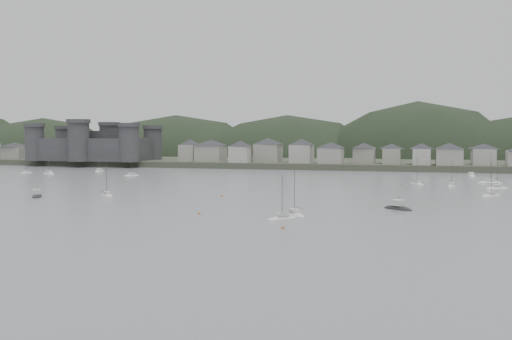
% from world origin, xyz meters
% --- Properties ---
extents(ground, '(900.00, 900.00, 0.00)m').
position_xyz_m(ground, '(0.00, 0.00, 0.00)').
color(ground, slate).
rests_on(ground, ground).
extents(far_shore_land, '(900.00, 250.00, 3.00)m').
position_xyz_m(far_shore_land, '(0.00, 295.00, 1.50)').
color(far_shore_land, '#383D2D').
rests_on(far_shore_land, ground).
extents(forested_ridge, '(851.55, 103.94, 102.57)m').
position_xyz_m(forested_ridge, '(4.83, 269.40, -11.28)').
color(forested_ridge, black).
rests_on(forested_ridge, ground).
extents(castle, '(66.00, 43.00, 20.00)m').
position_xyz_m(castle, '(-120.00, 179.80, 10.96)').
color(castle, '#363638').
rests_on(castle, far_shore_land).
extents(waterfront_town, '(451.48, 28.46, 12.92)m').
position_xyz_m(waterfront_town, '(50.59, 183.34, 8.66)').
color(waterfront_town, gray).
rests_on(waterfront_town, far_shore_land).
extents(sailboat_lead, '(7.07, 7.29, 10.54)m').
position_xyz_m(sailboat_lead, '(70.72, 69.04, 0.18)').
color(sailboat_lead, silver).
rests_on(sailboat_lead, ground).
extents(moored_fleet, '(252.28, 178.44, 12.71)m').
position_xyz_m(moored_fleet, '(10.11, 72.38, 0.18)').
color(moored_fleet, silver).
rests_on(moored_fleet, ground).
extents(motor_launch_near, '(8.11, 7.14, 3.91)m').
position_xyz_m(motor_launch_near, '(46.09, 33.48, 0.29)').
color(motor_launch_near, black).
rests_on(motor_launch_near, ground).
extents(motor_launch_far, '(5.55, 7.56, 3.73)m').
position_xyz_m(motor_launch_far, '(-52.98, 34.31, 0.30)').
color(motor_launch_far, black).
rests_on(motor_launch_far, ground).
extents(mooring_buoys, '(183.51, 119.31, 0.70)m').
position_xyz_m(mooring_buoys, '(-4.11, 56.04, 0.15)').
color(mooring_buoys, '#BE7A3F').
rests_on(mooring_buoys, ground).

